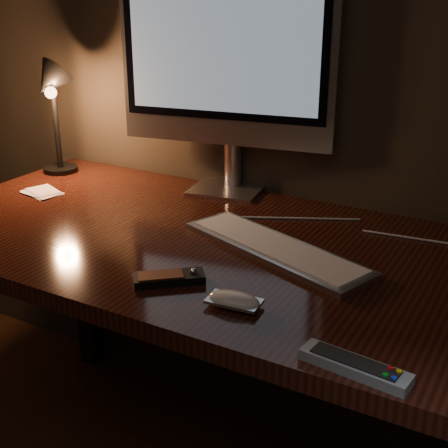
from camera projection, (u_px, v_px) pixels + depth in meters
The scene contains 9 objects.
desk at pixel (241, 282), 1.53m from camera, with size 1.60×0.75×0.75m.
monitor at pixel (226, 57), 1.63m from camera, with size 0.59×0.20×0.62m.
keyboard at pixel (276, 248), 1.38m from camera, with size 0.48×0.13×0.02m, color silver.
mouse at pixel (234, 302), 1.15m from camera, with size 0.10×0.05×0.02m, color white.
media_remote at pixel (169, 278), 1.24m from camera, with size 0.14×0.13×0.03m.
tv_remote at pixel (355, 366), 0.96m from camera, with size 0.18×0.06×0.02m.
papers at pixel (42, 192), 1.75m from camera, with size 0.12×0.08×0.01m, color white.
desk_lamp at pixel (52, 97), 1.82m from camera, with size 0.16×0.18×0.35m.
cable at pixel (357, 231), 1.49m from camera, with size 0.01×0.01×0.64m, color white.
Camera 1 is at (0.64, 0.72, 1.32)m, focal length 50.00 mm.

